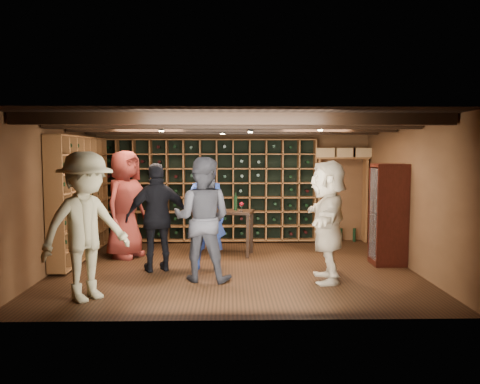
{
  "coord_description": "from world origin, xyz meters",
  "views": [
    {
      "loc": [
        -0.06,
        -7.87,
        1.98
      ],
      "look_at": [
        0.11,
        0.2,
        1.29
      ],
      "focal_mm": 35.0,
      "sensor_mm": 36.0,
      "label": 1
    }
  ],
  "objects_px": {
    "man_blue_shirt": "(206,215)",
    "tasting_table": "(223,215)",
    "display_cabinet": "(388,216)",
    "guest_red_floral": "(126,204)",
    "guest_beige": "(328,221)",
    "man_grey_suit": "(202,219)",
    "guest_woman_black": "(158,217)",
    "guest_khaki": "(86,226)"
  },
  "relations": [
    {
      "from": "man_blue_shirt",
      "to": "guest_woman_black",
      "type": "xyz_separation_m",
      "value": [
        -0.79,
        -0.11,
        -0.02
      ]
    },
    {
      "from": "man_blue_shirt",
      "to": "guest_red_floral",
      "type": "relative_size",
      "value": 0.92
    },
    {
      "from": "display_cabinet",
      "to": "man_blue_shirt",
      "type": "relative_size",
      "value": 0.95
    },
    {
      "from": "man_blue_shirt",
      "to": "guest_woman_black",
      "type": "bearing_deg",
      "value": 10.68
    },
    {
      "from": "man_blue_shirt",
      "to": "guest_woman_black",
      "type": "relative_size",
      "value": 1.02
    },
    {
      "from": "display_cabinet",
      "to": "guest_khaki",
      "type": "height_order",
      "value": "guest_khaki"
    },
    {
      "from": "man_grey_suit",
      "to": "guest_woman_black",
      "type": "height_order",
      "value": "man_grey_suit"
    },
    {
      "from": "guest_khaki",
      "to": "guest_woman_black",
      "type": "bearing_deg",
      "value": 16.52
    },
    {
      "from": "guest_red_floral",
      "to": "guest_beige",
      "type": "height_order",
      "value": "guest_red_floral"
    },
    {
      "from": "guest_red_floral",
      "to": "guest_khaki",
      "type": "xyz_separation_m",
      "value": [
        0.04,
        -2.56,
        -0.01
      ]
    },
    {
      "from": "guest_beige",
      "to": "tasting_table",
      "type": "bearing_deg",
      "value": -132.25
    },
    {
      "from": "guest_beige",
      "to": "tasting_table",
      "type": "height_order",
      "value": "guest_beige"
    },
    {
      "from": "man_grey_suit",
      "to": "tasting_table",
      "type": "bearing_deg",
      "value": -87.83
    },
    {
      "from": "man_grey_suit",
      "to": "guest_woman_black",
      "type": "xyz_separation_m",
      "value": [
        -0.77,
        0.57,
        -0.05
      ]
    },
    {
      "from": "guest_red_floral",
      "to": "guest_beige",
      "type": "xyz_separation_m",
      "value": [
        3.46,
        -1.7,
        -0.08
      ]
    },
    {
      "from": "display_cabinet",
      "to": "guest_red_floral",
      "type": "xyz_separation_m",
      "value": [
        -4.73,
        0.69,
        0.15
      ]
    },
    {
      "from": "man_grey_suit",
      "to": "tasting_table",
      "type": "height_order",
      "value": "man_grey_suit"
    },
    {
      "from": "man_blue_shirt",
      "to": "guest_red_floral",
      "type": "distance_m",
      "value": 1.82
    },
    {
      "from": "man_grey_suit",
      "to": "guest_beige",
      "type": "xyz_separation_m",
      "value": [
        1.92,
        -0.08,
        -0.02
      ]
    },
    {
      "from": "display_cabinet",
      "to": "guest_red_floral",
      "type": "bearing_deg",
      "value": 171.73
    },
    {
      "from": "display_cabinet",
      "to": "guest_red_floral",
      "type": "height_order",
      "value": "guest_red_floral"
    },
    {
      "from": "man_grey_suit",
      "to": "guest_beige",
      "type": "relative_size",
      "value": 1.03
    },
    {
      "from": "guest_woman_black",
      "to": "guest_khaki",
      "type": "distance_m",
      "value": 1.68
    },
    {
      "from": "guest_beige",
      "to": "tasting_table",
      "type": "relative_size",
      "value": 1.51
    },
    {
      "from": "guest_woman_black",
      "to": "tasting_table",
      "type": "xyz_separation_m",
      "value": [
        1.06,
        1.24,
        -0.14
      ]
    },
    {
      "from": "display_cabinet",
      "to": "man_grey_suit",
      "type": "height_order",
      "value": "man_grey_suit"
    },
    {
      "from": "guest_beige",
      "to": "guest_red_floral",
      "type": "bearing_deg",
      "value": -109.21
    },
    {
      "from": "guest_beige",
      "to": "tasting_table",
      "type": "xyz_separation_m",
      "value": [
        -1.63,
        1.89,
        -0.17
      ]
    },
    {
      "from": "guest_red_floral",
      "to": "guest_beige",
      "type": "bearing_deg",
      "value": -90.46
    },
    {
      "from": "man_blue_shirt",
      "to": "guest_khaki",
      "type": "bearing_deg",
      "value": 49.63
    },
    {
      "from": "man_grey_suit",
      "to": "guest_khaki",
      "type": "relative_size",
      "value": 0.96
    },
    {
      "from": "tasting_table",
      "to": "guest_beige",
      "type": "bearing_deg",
      "value": -38.04
    },
    {
      "from": "man_blue_shirt",
      "to": "guest_khaki",
      "type": "distance_m",
      "value": 2.23
    },
    {
      "from": "man_grey_suit",
      "to": "guest_red_floral",
      "type": "bearing_deg",
      "value": -35.37
    },
    {
      "from": "guest_red_floral",
      "to": "guest_woman_black",
      "type": "relative_size",
      "value": 1.11
    },
    {
      "from": "guest_beige",
      "to": "man_blue_shirt",
      "type": "bearing_deg",
      "value": -105.04
    },
    {
      "from": "man_grey_suit",
      "to": "guest_red_floral",
      "type": "distance_m",
      "value": 2.23
    },
    {
      "from": "guest_khaki",
      "to": "guest_red_floral",
      "type": "bearing_deg",
      "value": 42.91
    },
    {
      "from": "man_grey_suit",
      "to": "man_blue_shirt",
      "type": "bearing_deg",
      "value": -80.82
    },
    {
      "from": "man_blue_shirt",
      "to": "guest_beige",
      "type": "xyz_separation_m",
      "value": [
        1.9,
        -0.77,
        0.01
      ]
    },
    {
      "from": "man_blue_shirt",
      "to": "tasting_table",
      "type": "height_order",
      "value": "man_blue_shirt"
    },
    {
      "from": "guest_red_floral",
      "to": "guest_beige",
      "type": "relative_size",
      "value": 1.08
    }
  ]
}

